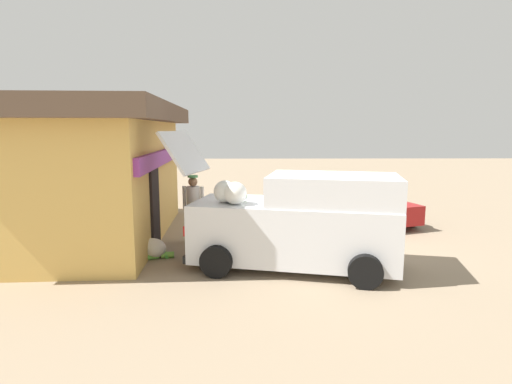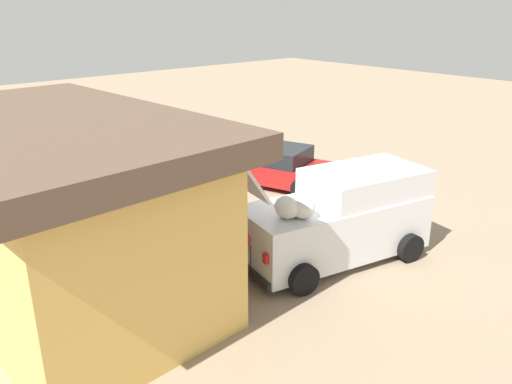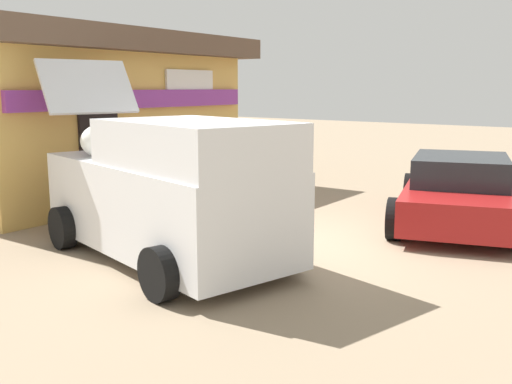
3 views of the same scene
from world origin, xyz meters
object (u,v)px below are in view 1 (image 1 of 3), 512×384
at_px(parked_sedan, 358,201).
at_px(customer_bending, 203,220).
at_px(delivery_van, 300,222).
at_px(vendor_standing, 193,204).
at_px(paint_bucket, 214,216).
at_px(storefront_bar, 93,170).
at_px(unloaded_banana_pile, 154,249).

distance_m(parked_sedan, customer_bending, 5.92).
xyz_separation_m(delivery_van, vendor_standing, (1.87, 2.47, 0.02)).
bearing_deg(paint_bucket, delivery_van, -152.54).
distance_m(delivery_van, paint_bucket, 4.78).
bearing_deg(paint_bucket, parked_sedan, -85.00).
height_order(storefront_bar, parked_sedan, storefront_bar).
xyz_separation_m(parked_sedan, paint_bucket, (-0.40, 4.59, -0.38)).
bearing_deg(vendor_standing, paint_bucket, -7.16).
height_order(storefront_bar, customer_bending, storefront_bar).
bearing_deg(unloaded_banana_pile, paint_bucket, -16.75).
bearing_deg(parked_sedan, delivery_van, 152.22).
distance_m(vendor_standing, customer_bending, 1.20).
relative_size(storefront_bar, parked_sedan, 1.68).
height_order(delivery_van, paint_bucket, delivery_van).
height_order(delivery_van, vendor_standing, delivery_van).
bearing_deg(storefront_bar, unloaded_banana_pile, -131.83).
height_order(vendor_standing, customer_bending, vendor_standing).
bearing_deg(parked_sedan, vendor_standing, 119.08).
distance_m(storefront_bar, paint_bucket, 3.82).
bearing_deg(parked_sedan, unloaded_banana_pile, 124.52).
relative_size(parked_sedan, paint_bucket, 11.01).
xyz_separation_m(delivery_van, unloaded_banana_pile, (0.71, 3.22, -0.78)).
height_order(parked_sedan, vendor_standing, vendor_standing).
relative_size(storefront_bar, delivery_van, 1.50).
relative_size(storefront_bar, vendor_standing, 4.29).
bearing_deg(vendor_standing, storefront_bar, 78.09).
bearing_deg(paint_bucket, unloaded_banana_pile, 163.25).
bearing_deg(paint_bucket, customer_bending, -178.55).
height_order(parked_sedan, unloaded_banana_pile, parked_sedan).
bearing_deg(storefront_bar, vendor_standing, -101.91).
xyz_separation_m(customer_bending, unloaded_banana_pile, (-0.04, 1.13, -0.64)).
height_order(parked_sedan, customer_bending, customer_bending).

